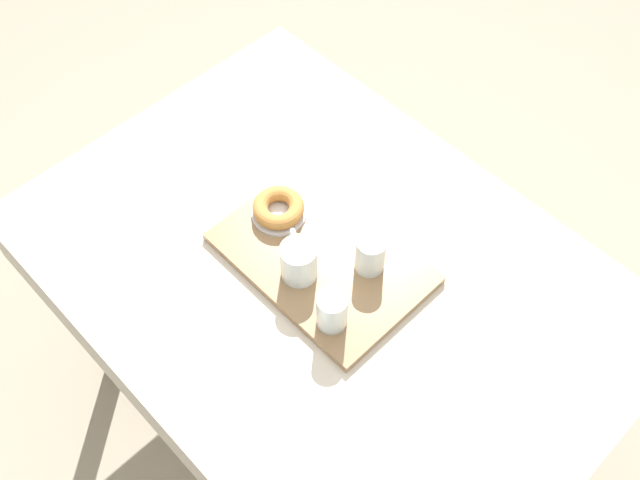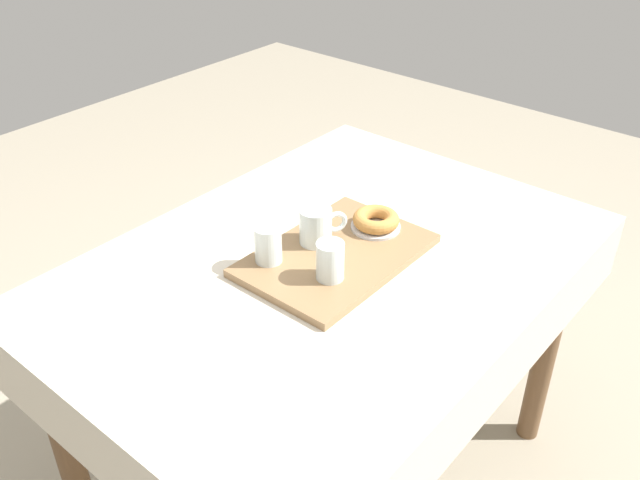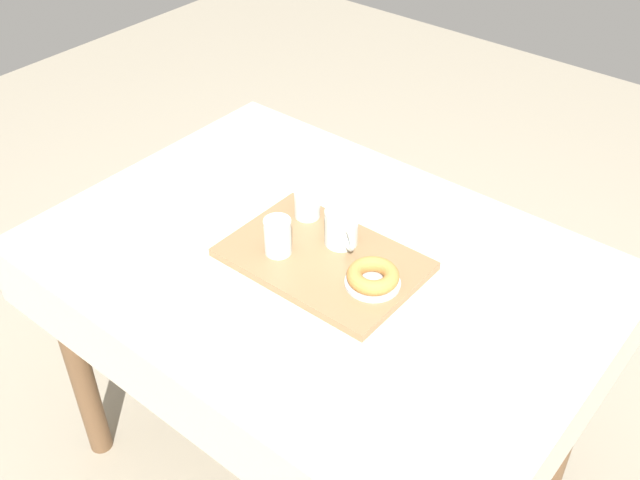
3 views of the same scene
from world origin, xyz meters
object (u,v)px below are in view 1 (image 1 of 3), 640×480
dining_table (324,294)px  tea_mug_left (299,261)px  serving_tray (322,258)px  water_glass_far (370,256)px  donut_plate_left (279,213)px  sugar_donut_left (278,208)px  water_glass_near (332,312)px

dining_table → tea_mug_left: tea_mug_left is taller
serving_tray → water_glass_far: 0.11m
dining_table → serving_tray: bearing=152.7°
tea_mug_left → donut_plate_left: 0.16m
sugar_donut_left → water_glass_near: bearing=-20.9°
water_glass_near → sugar_donut_left: (-0.27, 0.10, -0.01)m
donut_plate_left → sugar_donut_left: size_ratio=1.07×
water_glass_far → tea_mug_left: bearing=-128.2°
tea_mug_left → water_glass_near: same height
water_glass_near → sugar_donut_left: 0.28m
serving_tray → tea_mug_left: (-0.00, -0.06, 0.05)m
dining_table → water_glass_far: 0.19m
water_glass_far → donut_plate_left: 0.23m
donut_plate_left → water_glass_near: bearing=-20.9°
water_glass_near → donut_plate_left: (-0.27, 0.10, -0.03)m
dining_table → sugar_donut_left: 0.22m
serving_tray → sugar_donut_left: size_ratio=3.86×
water_glass_near → sugar_donut_left: size_ratio=0.78×
serving_tray → donut_plate_left: 0.14m
dining_table → water_glass_far: water_glass_far is taller
water_glass_near → donut_plate_left: 0.29m
serving_tray → sugar_donut_left: (-0.14, 0.01, 0.03)m
serving_tray → water_glass_near: 0.16m
serving_tray → dining_table: bearing=-27.3°
tea_mug_left → sugar_donut_left: size_ratio=0.95×
serving_tray → sugar_donut_left: sugar_donut_left is taller
water_glass_far → dining_table: bearing=-138.7°
donut_plate_left → sugar_donut_left: (0.00, 0.00, 0.02)m
dining_table → tea_mug_left: (-0.02, -0.05, 0.17)m
donut_plate_left → sugar_donut_left: 0.02m
dining_table → water_glass_near: size_ratio=14.55×
water_glass_far → sugar_donut_left: 0.23m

